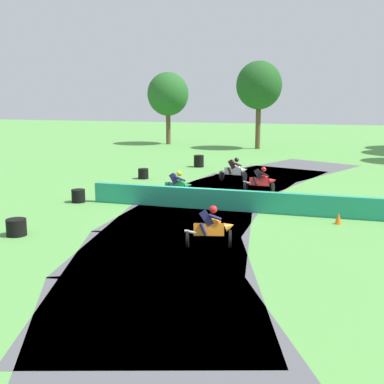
{
  "coord_description": "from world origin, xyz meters",
  "views": [
    {
      "loc": [
        5.28,
        -21.07,
        5.07
      ],
      "look_at": [
        0.0,
        -0.9,
        0.9
      ],
      "focal_mm": 47.36,
      "sensor_mm": 36.0,
      "label": 1
    }
  ],
  "objects_px": {
    "motorcycle_fourth_orange": "(211,228)",
    "tire_stack_far": "(16,227)",
    "motorcycle_lead_white": "(235,170)",
    "traffic_cone": "(338,218)",
    "motorcycle_trailing_green": "(177,186)",
    "tire_stack_mid_b": "(78,196)",
    "tire_stack_mid_a": "(143,174)",
    "motorcycle_chase_red": "(261,181)",
    "tire_stack_near": "(199,161)"
  },
  "relations": [
    {
      "from": "motorcycle_fourth_orange",
      "to": "tire_stack_far",
      "type": "relative_size",
      "value": 2.36
    },
    {
      "from": "motorcycle_lead_white",
      "to": "traffic_cone",
      "type": "relative_size",
      "value": 3.9
    },
    {
      "from": "motorcycle_trailing_green",
      "to": "traffic_cone",
      "type": "bearing_deg",
      "value": -21.23
    },
    {
      "from": "motorcycle_trailing_green",
      "to": "tire_stack_mid_b",
      "type": "bearing_deg",
      "value": -156.48
    },
    {
      "from": "tire_stack_mid_b",
      "to": "tire_stack_mid_a",
      "type": "bearing_deg",
      "value": 84.15
    },
    {
      "from": "motorcycle_lead_white",
      "to": "tire_stack_mid_a",
      "type": "height_order",
      "value": "motorcycle_lead_white"
    },
    {
      "from": "motorcycle_trailing_green",
      "to": "tire_stack_mid_b",
      "type": "distance_m",
      "value": 4.62
    },
    {
      "from": "motorcycle_chase_red",
      "to": "tire_stack_mid_a",
      "type": "height_order",
      "value": "motorcycle_chase_red"
    },
    {
      "from": "motorcycle_fourth_orange",
      "to": "traffic_cone",
      "type": "xyz_separation_m",
      "value": [
        4.15,
        4.09,
        -0.43
      ]
    },
    {
      "from": "motorcycle_chase_red",
      "to": "tire_stack_mid_b",
      "type": "relative_size",
      "value": 2.73
    },
    {
      "from": "motorcycle_fourth_orange",
      "to": "tire_stack_far",
      "type": "height_order",
      "value": "motorcycle_fourth_orange"
    },
    {
      "from": "motorcycle_trailing_green",
      "to": "tire_stack_far",
      "type": "distance_m",
      "value": 8.34
    },
    {
      "from": "motorcycle_lead_white",
      "to": "motorcycle_fourth_orange",
      "type": "height_order",
      "value": "motorcycle_lead_white"
    },
    {
      "from": "motorcycle_lead_white",
      "to": "tire_stack_mid_b",
      "type": "relative_size",
      "value": 2.74
    },
    {
      "from": "motorcycle_fourth_orange",
      "to": "tire_stack_mid_a",
      "type": "bearing_deg",
      "value": 119.47
    },
    {
      "from": "motorcycle_lead_white",
      "to": "tire_stack_mid_b",
      "type": "distance_m",
      "value": 9.42
    },
    {
      "from": "motorcycle_chase_red",
      "to": "motorcycle_fourth_orange",
      "type": "height_order",
      "value": "motorcycle_fourth_orange"
    },
    {
      "from": "tire_stack_mid_b",
      "to": "traffic_cone",
      "type": "bearing_deg",
      "value": -5.04
    },
    {
      "from": "motorcycle_fourth_orange",
      "to": "tire_stack_mid_b",
      "type": "height_order",
      "value": "motorcycle_fourth_orange"
    },
    {
      "from": "motorcycle_lead_white",
      "to": "traffic_cone",
      "type": "distance_m",
      "value": 9.92
    },
    {
      "from": "motorcycle_trailing_green",
      "to": "tire_stack_far",
      "type": "bearing_deg",
      "value": -117.06
    },
    {
      "from": "traffic_cone",
      "to": "tire_stack_mid_b",
      "type": "bearing_deg",
      "value": 174.96
    },
    {
      "from": "motorcycle_chase_red",
      "to": "motorcycle_fourth_orange",
      "type": "bearing_deg",
      "value": -93.0
    },
    {
      "from": "motorcycle_lead_white",
      "to": "motorcycle_chase_red",
      "type": "distance_m",
      "value": 3.49
    },
    {
      "from": "motorcycle_trailing_green",
      "to": "traffic_cone",
      "type": "relative_size",
      "value": 3.87
    },
    {
      "from": "motorcycle_lead_white",
      "to": "traffic_cone",
      "type": "xyz_separation_m",
      "value": [
        5.52,
        -8.23,
        -0.44
      ]
    },
    {
      "from": "tire_stack_near",
      "to": "traffic_cone",
      "type": "height_order",
      "value": "tire_stack_near"
    },
    {
      "from": "tire_stack_near",
      "to": "tire_stack_mid_a",
      "type": "relative_size",
      "value": 1.32
    },
    {
      "from": "tire_stack_far",
      "to": "tire_stack_near",
      "type": "bearing_deg",
      "value": 82.64
    },
    {
      "from": "motorcycle_chase_red",
      "to": "tire_stack_mid_a",
      "type": "bearing_deg",
      "value": 160.5
    },
    {
      "from": "tire_stack_mid_a",
      "to": "tire_stack_far",
      "type": "relative_size",
      "value": 0.85
    },
    {
      "from": "motorcycle_lead_white",
      "to": "motorcycle_fourth_orange",
      "type": "bearing_deg",
      "value": -83.62
    },
    {
      "from": "tire_stack_far",
      "to": "motorcycle_fourth_orange",
      "type": "bearing_deg",
      "value": 3.83
    },
    {
      "from": "motorcycle_chase_red",
      "to": "motorcycle_trailing_green",
      "type": "xyz_separation_m",
      "value": [
        -3.71,
        -2.42,
        0.02
      ]
    },
    {
      "from": "motorcycle_trailing_green",
      "to": "tire_stack_mid_a",
      "type": "xyz_separation_m",
      "value": [
        -3.53,
        4.98,
        -0.34
      ]
    },
    {
      "from": "motorcycle_lead_white",
      "to": "motorcycle_chase_red",
      "type": "relative_size",
      "value": 1.0
    },
    {
      "from": "motorcycle_chase_red",
      "to": "tire_stack_far",
      "type": "distance_m",
      "value": 12.37
    },
    {
      "from": "motorcycle_fourth_orange",
      "to": "tire_stack_near",
      "type": "height_order",
      "value": "motorcycle_fourth_orange"
    },
    {
      "from": "motorcycle_fourth_orange",
      "to": "motorcycle_lead_white",
      "type": "bearing_deg",
      "value": 96.38
    },
    {
      "from": "tire_stack_mid_a",
      "to": "tire_stack_mid_b",
      "type": "height_order",
      "value": "same"
    },
    {
      "from": "motorcycle_trailing_green",
      "to": "tire_stack_mid_b",
      "type": "xyz_separation_m",
      "value": [
        -4.23,
        -1.84,
        -0.34
      ]
    },
    {
      "from": "traffic_cone",
      "to": "motorcycle_trailing_green",
      "type": "bearing_deg",
      "value": 158.77
    },
    {
      "from": "motorcycle_lead_white",
      "to": "traffic_cone",
      "type": "bearing_deg",
      "value": -56.13
    },
    {
      "from": "motorcycle_fourth_orange",
      "to": "tire_stack_mid_a",
      "type": "relative_size",
      "value": 2.78
    },
    {
      "from": "tire_stack_mid_a",
      "to": "traffic_cone",
      "type": "bearing_deg",
      "value": -35.75
    },
    {
      "from": "motorcycle_chase_red",
      "to": "motorcycle_trailing_green",
      "type": "distance_m",
      "value": 4.42
    },
    {
      "from": "motorcycle_lead_white",
      "to": "tire_stack_far",
      "type": "distance_m",
      "value": 13.98
    },
    {
      "from": "tire_stack_near",
      "to": "tire_stack_mid_b",
      "type": "bearing_deg",
      "value": -102.61
    },
    {
      "from": "motorcycle_trailing_green",
      "to": "motorcycle_fourth_orange",
      "type": "bearing_deg",
      "value": -65.18
    },
    {
      "from": "motorcycle_trailing_green",
      "to": "tire_stack_near",
      "type": "height_order",
      "value": "motorcycle_trailing_green"
    }
  ]
}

